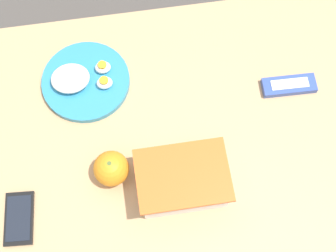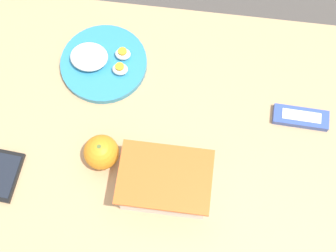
{
  "view_description": "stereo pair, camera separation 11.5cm",
  "coord_description": "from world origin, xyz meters",
  "px_view_note": "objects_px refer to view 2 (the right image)",
  "views": [
    {
      "loc": [
        0.04,
        0.42,
        1.83
      ],
      "look_at": [
        -0.02,
        0.0,
        0.76
      ],
      "focal_mm": 50.0,
      "sensor_mm": 36.0,
      "label": 1
    },
    {
      "loc": [
        -0.07,
        0.42,
        1.83
      ],
      "look_at": [
        -0.02,
        0.0,
        0.76
      ],
      "focal_mm": 50.0,
      "sensor_mm": 36.0,
      "label": 2
    }
  ],
  "objects_px": {
    "food_container": "(165,182)",
    "orange_fruit": "(101,152)",
    "cell_phone": "(4,176)",
    "rice_plate": "(102,62)",
    "candy_bar": "(301,117)"
  },
  "relations": [
    {
      "from": "food_container",
      "to": "orange_fruit",
      "type": "bearing_deg",
      "value": -18.84
    },
    {
      "from": "orange_fruit",
      "to": "cell_phone",
      "type": "height_order",
      "value": "orange_fruit"
    },
    {
      "from": "orange_fruit",
      "to": "cell_phone",
      "type": "xyz_separation_m",
      "value": [
        0.23,
        0.08,
        -0.04
      ]
    },
    {
      "from": "rice_plate",
      "to": "candy_bar",
      "type": "height_order",
      "value": "rice_plate"
    },
    {
      "from": "food_container",
      "to": "candy_bar",
      "type": "bearing_deg",
      "value": -145.34
    },
    {
      "from": "food_container",
      "to": "rice_plate",
      "type": "bearing_deg",
      "value": -55.93
    },
    {
      "from": "candy_bar",
      "to": "rice_plate",
      "type": "bearing_deg",
      "value": -9.71
    },
    {
      "from": "orange_fruit",
      "to": "candy_bar",
      "type": "xyz_separation_m",
      "value": [
        -0.48,
        -0.16,
        -0.03
      ]
    },
    {
      "from": "rice_plate",
      "to": "cell_phone",
      "type": "distance_m",
      "value": 0.38
    },
    {
      "from": "cell_phone",
      "to": "rice_plate",
      "type": "bearing_deg",
      "value": -118.43
    },
    {
      "from": "food_container",
      "to": "orange_fruit",
      "type": "relative_size",
      "value": 2.48
    },
    {
      "from": "cell_phone",
      "to": "candy_bar",
      "type": "bearing_deg",
      "value": -161.08
    },
    {
      "from": "candy_bar",
      "to": "cell_phone",
      "type": "height_order",
      "value": "candy_bar"
    },
    {
      "from": "rice_plate",
      "to": "food_container",
      "type": "bearing_deg",
      "value": 124.07
    },
    {
      "from": "orange_fruit",
      "to": "rice_plate",
      "type": "height_order",
      "value": "orange_fruit"
    }
  ]
}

